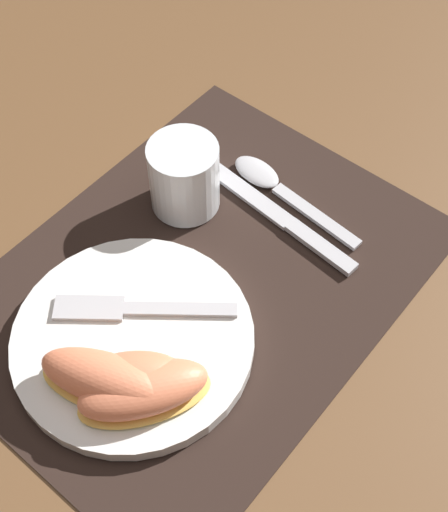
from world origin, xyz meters
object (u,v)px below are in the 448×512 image
Objects in this scene: citrus_wedge_2 at (144,391)px; juice_glass at (184,180)px; plate at (136,342)px; knife at (279,216)px; fork at (131,309)px; citrus_wedge_0 at (107,380)px; spoon at (272,183)px; citrus_wedge_1 at (132,379)px.

juice_glass is at bearing 33.00° from citrus_wedge_2.
knife is at bearing -2.64° from plate.
citrus_wedge_0 is at bearing -149.66° from fork.
fork is at bearing 30.34° from citrus_wedge_0.
spoon is (0.24, 0.02, -0.00)m from plate.
citrus_wedge_1 is at bearing -134.60° from fork.
fork reaches higher than knife.
fork is at bearing 45.40° from citrus_wedge_1.
citrus_wedge_1 is (-0.04, -0.03, 0.02)m from plate.
citrus_wedge_1 is at bearing -149.97° from juice_glass.
juice_glass reaches higher than citrus_wedge_1.
spoon is 0.29m from citrus_wedge_1.
fork is at bearing 170.13° from knife.
plate is at bearing -174.54° from spoon.
juice_glass is 0.16m from fork.
citrus_wedge_0 is (-0.30, -0.04, 0.03)m from spoon.
juice_glass reaches higher than spoon.
citrus_wedge_1 is at bearing -137.39° from plate.
knife is 1.23× the size of spoon.
citrus_wedge_1 is (-0.20, -0.12, -0.00)m from juice_glass.
spoon reaches higher than knife.
spoon is at bearing 46.20° from knife.
citrus_wedge_2 reaches higher than plate.
spoon is 0.30m from citrus_wedge_0.
citrus_wedge_1 is at bearing -43.90° from citrus_wedge_0.
knife is at bearing -63.34° from juice_glass.
fork is at bearing 51.33° from citrus_wedge_2.
plate is 0.25m from spoon.
citrus_wedge_0 is 1.28× the size of citrus_wedge_1.
citrus_wedge_1 reaches higher than spoon.
juice_glass is 0.23m from citrus_wedge_1.
citrus_wedge_2 is at bearing -147.00° from juice_glass.
citrus_wedge_2 is (-0.28, -0.07, 0.03)m from spoon.
citrus_wedge_0 is (-0.07, -0.04, 0.02)m from fork.
citrus_wedge_2 is (-0.00, -0.02, -0.00)m from citrus_wedge_1.
citrus_wedge_2 is at bearing -96.52° from citrus_wedge_1.
citrus_wedge_1 is 0.83× the size of citrus_wedge_2.
knife is 0.20m from fork.
citrus_wedge_0 reaches higher than fork.
plate is at bearing 177.36° from knife.
plate is at bearing 19.64° from citrus_wedge_0.
spoon is at bearing 14.44° from citrus_wedge_2.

